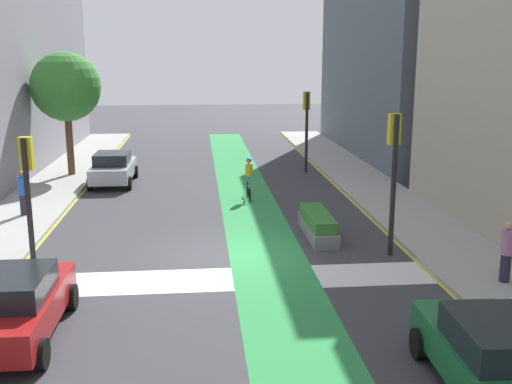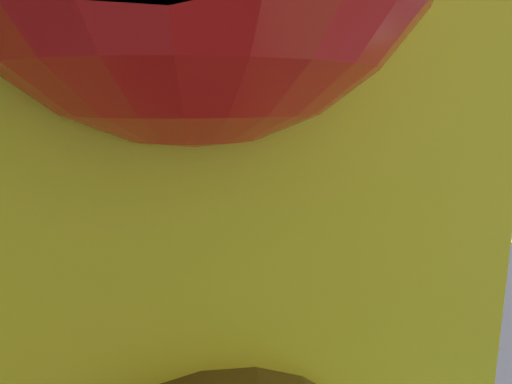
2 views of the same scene
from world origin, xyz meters
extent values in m
plane|color=#38383D|center=(0.00, 0.00, 0.00)|extent=(120.00, 120.00, 0.00)
cube|color=#2D8C47|center=(1.48, 0.00, 0.00)|extent=(2.40, 60.00, 0.01)
cube|color=silver|center=(0.00, -2.00, 0.00)|extent=(12.00, 1.80, 0.01)
cube|color=yellow|center=(-6.00, 0.00, 0.01)|extent=(0.16, 60.00, 0.01)
cube|color=#9E9E99|center=(7.50, 0.00, 0.07)|extent=(3.00, 60.00, 0.15)
cube|color=yellow|center=(6.00, 0.00, 0.01)|extent=(0.16, 60.00, 0.01)
cube|color=slate|center=(12.98, 19.19, 7.89)|extent=(7.96, 18.38, 15.78)
cylinder|color=black|center=(5.37, -0.39, 2.22)|extent=(0.16, 0.16, 4.44)
cube|color=gold|center=(5.37, -0.19, 3.97)|extent=(0.35, 0.28, 0.95)
sphere|color=red|center=(5.37, -0.05, 4.27)|extent=(0.20, 0.20, 0.20)
sphere|color=#4C380C|center=(5.37, -0.05, 3.97)|extent=(0.20, 0.20, 0.20)
sphere|color=#0C3814|center=(5.37, -0.05, 3.67)|extent=(0.20, 0.20, 0.20)
cylinder|color=black|center=(-5.51, -0.66, 1.95)|extent=(0.16, 0.16, 3.91)
cube|color=gold|center=(-5.51, -0.46, 3.43)|extent=(0.35, 0.28, 0.95)
sphere|color=red|center=(-5.51, -0.32, 3.73)|extent=(0.20, 0.20, 0.20)
sphere|color=#4C380C|center=(-5.51, -0.32, 3.43)|extent=(0.20, 0.20, 0.20)
sphere|color=#0C3814|center=(-5.51, -0.32, 3.13)|extent=(0.20, 0.20, 0.20)
cylinder|color=black|center=(5.16, 13.51, 2.15)|extent=(0.16, 0.16, 4.30)
cube|color=gold|center=(5.16, 13.71, 3.83)|extent=(0.35, 0.28, 0.95)
sphere|color=red|center=(5.16, 13.85, 4.13)|extent=(0.20, 0.20, 0.20)
sphere|color=#4C380C|center=(5.16, 13.85, 3.83)|extent=(0.20, 0.20, 0.20)
sphere|color=#0C3814|center=(5.16, 13.85, 3.53)|extent=(0.20, 0.20, 0.20)
cube|color=#B2B7BF|center=(-4.78, 11.47, 0.67)|extent=(1.83, 4.21, 0.70)
cube|color=black|center=(-4.78, 11.27, 1.29)|extent=(1.61, 2.01, 0.55)
cylinder|color=black|center=(-5.67, 12.94, 0.32)|extent=(0.22, 0.64, 0.64)
cylinder|color=black|center=(-3.87, 12.93, 0.32)|extent=(0.22, 0.64, 0.64)
cylinder|color=black|center=(-5.69, 10.00, 0.32)|extent=(0.22, 0.64, 0.64)
cylinder|color=black|center=(-3.89, 9.99, 0.32)|extent=(0.22, 0.64, 0.64)
cube|color=#A51919|center=(-4.73, -5.13, 0.67)|extent=(1.82, 4.21, 0.70)
cube|color=black|center=(-4.73, -5.33, 1.29)|extent=(1.61, 2.01, 0.55)
cylinder|color=black|center=(-3.82, -3.66, 0.32)|extent=(0.22, 0.64, 0.64)
cylinder|color=black|center=(-3.83, -6.60, 0.32)|extent=(0.22, 0.64, 0.64)
cube|color=#196033|center=(4.70, -8.41, 0.67)|extent=(2.00, 4.28, 0.70)
cube|color=black|center=(4.69, -8.61, 1.29)|extent=(1.69, 2.07, 0.55)
cylinder|color=black|center=(3.87, -6.90, 0.32)|extent=(0.25, 0.65, 0.64)
cylinder|color=black|center=(5.67, -6.98, 0.32)|extent=(0.25, 0.65, 0.64)
torus|color=black|center=(1.57, 8.23, 0.34)|extent=(0.07, 0.68, 0.68)
torus|color=black|center=(1.56, 7.18, 0.34)|extent=(0.07, 0.68, 0.68)
cylinder|color=#2672BF|center=(1.56, 7.70, 0.52)|extent=(0.07, 0.95, 0.06)
cylinder|color=#2672BF|center=(1.56, 7.55, 0.79)|extent=(0.05, 0.05, 0.50)
cylinder|color=gold|center=(1.56, 7.55, 1.31)|extent=(0.32, 0.32, 0.55)
sphere|color=tan|center=(1.56, 7.55, 1.70)|extent=(0.22, 0.22, 0.22)
sphere|color=#268CCC|center=(1.56, 7.55, 1.74)|extent=(0.23, 0.23, 0.23)
cylinder|color=#262638|center=(7.62, -3.29, 0.54)|extent=(0.28, 0.28, 0.78)
cylinder|color=#BF72A5|center=(7.62, -3.29, 1.27)|extent=(0.34, 0.34, 0.69)
sphere|color=tan|center=(7.62, -3.29, 1.73)|extent=(0.22, 0.22, 0.22)
cylinder|color=#262638|center=(-7.37, 5.24, 0.55)|extent=(0.28, 0.28, 0.79)
cylinder|color=#2659B2|center=(-7.37, 5.24, 1.30)|extent=(0.34, 0.34, 0.71)
sphere|color=#8C6647|center=(-7.37, 5.24, 1.76)|extent=(0.23, 0.23, 0.23)
cylinder|color=brown|center=(-7.19, 13.39, 1.78)|extent=(0.36, 0.36, 3.27)
sphere|color=#387F33|center=(-7.19, 13.39, 4.64)|extent=(3.49, 3.49, 3.49)
cube|color=slate|center=(3.48, 1.86, 0.23)|extent=(0.85, 3.31, 0.45)
cube|color=#33722D|center=(3.48, 1.86, 0.65)|extent=(0.77, 2.98, 0.40)
camera|label=1|loc=(-0.60, -17.94, 6.16)|focal=42.04mm
camera|label=2|loc=(5.20, 14.03, 4.05)|focal=32.12mm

